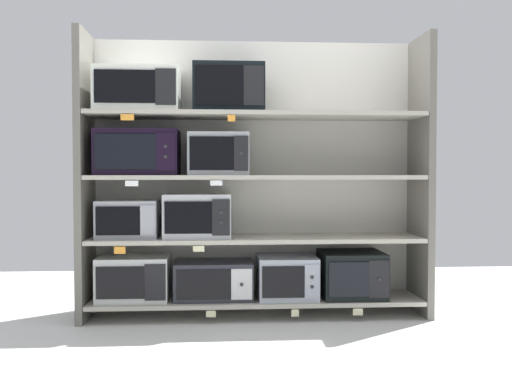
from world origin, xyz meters
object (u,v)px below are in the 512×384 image
microwave_3 (351,274)px  microwave_8 (139,91)px  microwave_4 (128,219)px  microwave_5 (198,215)px  microwave_7 (218,154)px  microwave_0 (134,278)px  microwave_6 (138,153)px  microwave_1 (214,280)px  microwave_2 (287,277)px  microwave_9 (228,89)px

microwave_3 → microwave_8: microwave_8 is taller
microwave_4 → microwave_8: 0.91m
microwave_5 → microwave_7: microwave_7 is taller
microwave_0 → microwave_3: bearing=-0.0°
microwave_6 → microwave_8: 0.44m
microwave_5 → microwave_6: bearing=-180.0°
microwave_0 → microwave_6: 0.89m
microwave_1 → microwave_4: 0.75m
microwave_0 → microwave_2: size_ratio=1.15×
microwave_2 → microwave_4: microwave_4 is taller
microwave_3 → microwave_6: 1.77m
microwave_5 → microwave_1: bearing=-0.1°
microwave_2 → microwave_0: bearing=180.0°
microwave_0 → microwave_7: microwave_7 is taller
microwave_1 → microwave_2: 0.53m
microwave_3 → microwave_0: bearing=180.0°
microwave_4 → microwave_7: bearing=-0.0°
microwave_0 → microwave_8: (0.04, -0.00, 1.33)m
microwave_1 → microwave_6: size_ratio=0.97×
microwave_3 → microwave_5: microwave_5 is taller
microwave_1 → microwave_6: microwave_6 is taller
microwave_1 → microwave_4: bearing=180.0°
microwave_1 → microwave_4: microwave_4 is taller
microwave_5 → microwave_9: microwave_9 is taller
microwave_5 → microwave_6: size_ratio=0.83×
microwave_8 → microwave_2: bearing=-0.0°
microwave_2 → microwave_9: (-0.42, -0.00, 1.35)m
microwave_6 → microwave_7: bearing=-0.0°
microwave_0 → microwave_5: microwave_5 is taller
microwave_5 → microwave_6: microwave_6 is taller
microwave_1 → microwave_3: bearing=0.0°
microwave_0 → microwave_1: 0.57m
microwave_8 → microwave_9: (0.63, -0.00, 0.02)m
microwave_7 → microwave_8: bearing=180.0°
microwave_1 → microwave_2: size_ratio=1.28×
microwave_4 → microwave_6: (0.07, -0.00, 0.47)m
microwave_0 → microwave_6: size_ratio=0.87×
microwave_2 → microwave_3: (0.47, 0.00, 0.01)m
microwave_1 → microwave_6: 1.05m
microwave_2 → microwave_6: microwave_6 is taller
microwave_0 → microwave_2: 1.09m
microwave_1 → microwave_5: 0.48m
microwave_7 → microwave_9: 0.47m
microwave_2 → microwave_9: bearing=-180.0°
microwave_0 → microwave_3: microwave_3 is taller
microwave_6 → microwave_9: (0.64, -0.00, 0.45)m
microwave_5 → microwave_8: size_ratio=0.81×
microwave_8 → microwave_9: bearing=-0.0°
microwave_0 → microwave_6: (0.04, -0.00, 0.89)m
microwave_5 → microwave_6: (-0.42, -0.00, 0.45)m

